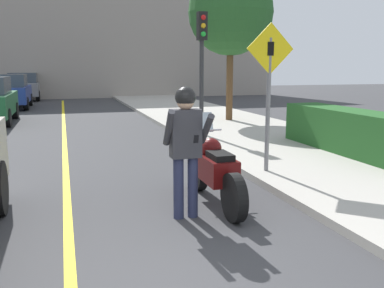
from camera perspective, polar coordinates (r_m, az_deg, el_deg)
The scene contains 11 objects.
sidewalk_curb at distance 9.35m, azimuth 18.85°, elevation -2.46°, with size 4.40×44.00×0.12m.
road_center_line at distance 9.60m, azimuth -16.53°, elevation -2.36°, with size 0.12×36.00×0.01m.
building_backdrop at distance 29.48m, azimuth -16.11°, elevation 14.33°, with size 28.00×1.20×8.67m.
motorcycle at distance 6.36m, azimuth 2.94°, elevation -3.53°, with size 0.62×2.22×1.31m.
person_biker at distance 5.65m, azimuth -0.84°, elevation 0.75°, with size 0.59×0.48×1.78m.
crossing_sign at distance 7.89m, azimuth 10.23°, elevation 7.94°, with size 0.91×0.08×2.67m.
traffic_light at distance 12.16m, azimuth 1.33°, elevation 12.44°, with size 0.26×0.30×3.39m.
hedge_row at distance 10.18m, azimuth 20.80°, elevation 1.51°, with size 0.90×4.48×0.95m.
street_tree at distance 15.76m, azimuth 5.17°, elevation 17.03°, with size 2.99×2.99×5.29m.
parked_car_blue at distance 23.03m, azimuth -23.16°, elevation 6.50°, with size 1.88×4.20×1.68m.
parked_car_grey at distance 28.60m, azimuth -21.47°, elevation 7.18°, with size 1.88×4.20×1.68m.
Camera 1 is at (-0.58, -3.39, 2.02)m, focal length 40.00 mm.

